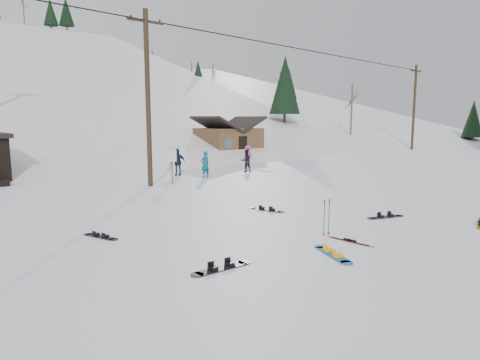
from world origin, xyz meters
TOP-DOWN VIEW (x-y plane):
  - ground at (0.00, 0.00)m, footprint 200.00×200.00m
  - ridge_right at (38.00, 50.00)m, footprint 45.66×93.98m
  - treeline_right at (36.00, 42.00)m, footprint 20.00×60.00m
  - utility_pole at (2.00, 14.00)m, footprint 2.00×0.26m
  - utility_pole_right at (34.00, 17.00)m, footprint 2.00×0.26m
  - trail_sign at (3.10, 13.58)m, footprint 0.50×0.09m
  - cabin at (15.00, 24.00)m, footprint 5.39×4.40m
  - hero_snowboard at (0.19, 0.45)m, footprint 0.83×1.60m
  - hero_skis at (1.52, 0.90)m, footprint 0.21×1.55m
  - ski_poles at (1.58, 1.82)m, footprint 0.30×0.08m
  - board_scatter_a at (-2.70, 1.45)m, footprint 1.66×0.35m
  - board_scatter_b at (-3.86, 5.96)m, footprint 0.63×1.31m
  - board_scatter_d at (5.11, 1.98)m, footprint 1.48×0.68m
  - board_scatter_f at (2.60, 5.58)m, footprint 0.66×1.51m
  - skier_teal at (6.05, 14.76)m, footprint 0.61×0.42m
  - skier_dark at (9.83, 15.41)m, footprint 0.85×0.74m
  - skier_pink at (12.71, 18.63)m, footprint 1.05×0.72m
  - skier_navy at (5.30, 16.63)m, footprint 1.06×0.64m

SIDE VIEW (x-z plane):
  - ridge_right at x=38.00m, z-range -38.30..16.30m
  - ground at x=0.00m, z-range 0.00..0.00m
  - treeline_right at x=36.00m, z-range -5.00..5.00m
  - hero_skis at x=1.52m, z-range -0.02..0.06m
  - board_scatter_b at x=-3.86m, z-range -0.02..0.07m
  - board_scatter_d at x=5.11m, z-range -0.03..0.08m
  - board_scatter_f at x=2.60m, z-range -0.03..0.08m
  - board_scatter_a at x=-2.70m, z-range -0.03..0.09m
  - hero_snowboard at x=0.19m, z-range -0.03..0.09m
  - ski_poles at x=1.58m, z-range 0.01..1.12m
  - skier_dark at x=9.83m, z-range 0.00..1.49m
  - skier_pink at x=12.71m, z-range 0.00..1.50m
  - skier_teal at x=6.05m, z-range 0.00..1.61m
  - skier_navy at x=5.30m, z-range 0.00..1.68m
  - trail_sign at x=3.10m, z-range 0.35..2.20m
  - cabin at x=15.00m, z-range -0.40..3.37m
  - utility_pole at x=2.00m, z-range 0.18..9.18m
  - utility_pole_right at x=34.00m, z-range 0.18..9.18m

